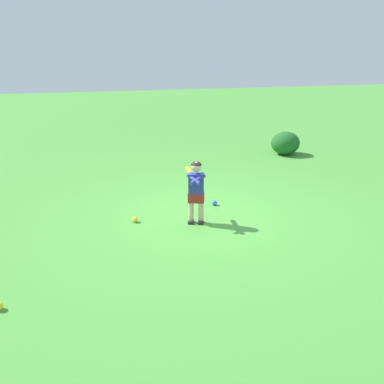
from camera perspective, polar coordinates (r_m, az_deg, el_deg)
name	(u,v)px	position (r m, az deg, el deg)	size (l,w,h in m)	color
ground_plane	(202,215)	(7.36, 1.37, -3.26)	(40.00, 40.00, 0.00)	#479338
child_batter	(196,187)	(6.84, 0.52, 0.74)	(0.31, 0.64, 1.08)	#232328
play_ball_behind_batter	(215,203)	(7.80, 3.13, -1.52)	(0.10, 0.10, 0.10)	blue
play_ball_far_left	(135,219)	(7.14, -7.89, -3.78)	(0.10, 0.10, 0.10)	yellow
shrub_left_background	(285,143)	(11.57, 12.76, 6.59)	(0.78, 0.70, 0.62)	#1E5B23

